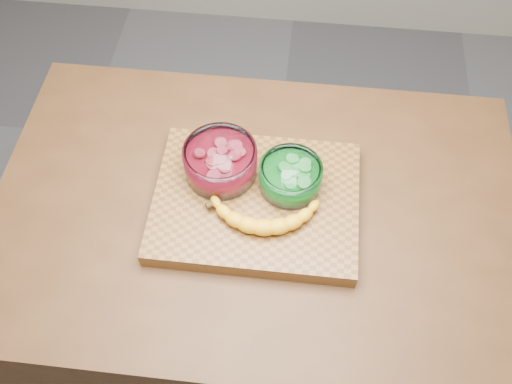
# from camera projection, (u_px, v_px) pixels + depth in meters

# --- Properties ---
(ground) EXTENTS (3.50, 3.50, 0.00)m
(ground) POSITION_uv_depth(u_px,v_px,m) (256.00, 342.00, 2.03)
(ground) COLOR #5C5C61
(ground) RESTS_ON ground
(counter) EXTENTS (1.20, 0.80, 0.90)m
(counter) POSITION_uv_depth(u_px,v_px,m) (256.00, 290.00, 1.66)
(counter) COLOR #4C2D16
(counter) RESTS_ON ground
(cutting_board) EXTENTS (0.45, 0.35, 0.04)m
(cutting_board) POSITION_uv_depth(u_px,v_px,m) (256.00, 202.00, 1.27)
(cutting_board) COLOR brown
(cutting_board) RESTS_ON counter
(bowl_red) EXTENTS (0.16, 0.16, 0.08)m
(bowl_red) POSITION_uv_depth(u_px,v_px,m) (221.00, 162.00, 1.26)
(bowl_red) COLOR white
(bowl_red) RESTS_ON cutting_board
(bowl_green) EXTENTS (0.14, 0.14, 0.06)m
(bowl_green) POSITION_uv_depth(u_px,v_px,m) (290.00, 177.00, 1.24)
(bowl_green) COLOR white
(bowl_green) RESTS_ON cutting_board
(banana) EXTENTS (0.27, 0.12, 0.04)m
(banana) POSITION_uv_depth(u_px,v_px,m) (263.00, 214.00, 1.20)
(banana) COLOR #EFAC15
(banana) RESTS_ON cutting_board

